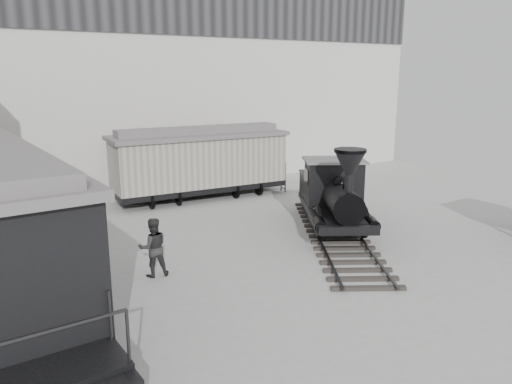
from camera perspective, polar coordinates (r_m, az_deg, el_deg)
ground at (r=16.05m, az=9.56°, el=-9.06°), size 90.00×90.00×0.00m
north_wall at (r=27.88m, az=-11.06°, el=12.08°), size 34.00×2.51×11.00m
locomotive at (r=19.67m, az=8.97°, el=-0.81°), size 6.87×9.77×3.54m
boxcar at (r=24.80m, az=-6.44°, el=3.55°), size 8.86×3.24×3.57m
visitor_a at (r=16.23m, az=-20.95°, el=-6.52°), size 0.70×0.64×1.60m
visitor_b at (r=15.59m, az=-11.67°, el=-6.21°), size 1.01×0.85×1.85m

